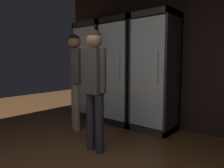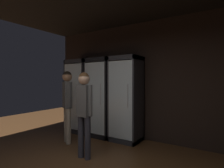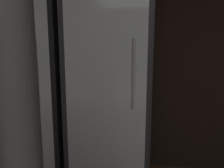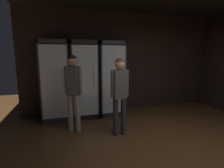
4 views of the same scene
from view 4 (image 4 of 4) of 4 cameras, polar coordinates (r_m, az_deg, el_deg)
wall_back at (r=5.07m, az=5.69°, el=7.20°), size 6.00×0.06×2.80m
cooler_far_left at (r=4.46m, az=-18.54°, el=0.80°), size 0.68×0.61×1.97m
cooler_left at (r=4.49m, az=-9.35°, el=1.23°), size 0.68×0.61×1.97m
cooler_center at (r=4.62m, az=-0.47°, el=1.68°), size 0.68×0.61×1.97m
shopper_near at (r=3.58m, az=-12.96°, el=-0.37°), size 0.33×0.26×1.62m
shopper_far at (r=3.34m, az=2.60°, el=-1.69°), size 0.37×0.21×1.56m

